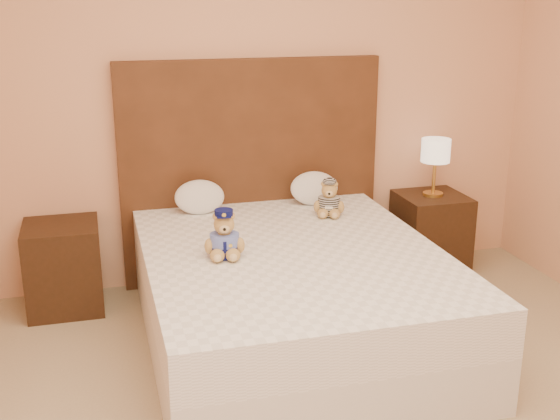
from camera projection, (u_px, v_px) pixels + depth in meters
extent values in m
cube|color=#E5A47C|center=(249.00, 81.00, 4.58)|extent=(4.00, 0.04, 2.70)
cube|color=white|center=(293.00, 317.00, 3.96)|extent=(1.60, 2.00, 0.30)
cube|color=white|center=(293.00, 271.00, 3.88)|extent=(1.60, 2.00, 0.25)
cube|color=#532E19|center=(251.00, 172.00, 4.72)|extent=(1.75, 0.08, 1.50)
cube|color=#331C10|center=(64.00, 267.00, 4.35)|extent=(0.45, 0.45, 0.55)
cube|color=#331C10|center=(430.00, 232.00, 4.98)|extent=(0.45, 0.45, 0.55)
cylinder|color=gold|center=(433.00, 194.00, 4.89)|extent=(0.14, 0.14, 0.02)
cylinder|color=gold|center=(434.00, 176.00, 4.85)|extent=(0.02, 0.02, 0.26)
cylinder|color=beige|center=(436.00, 150.00, 4.80)|extent=(0.20, 0.20, 0.16)
ellipsoid|color=white|center=(199.00, 195.00, 4.48)|extent=(0.32, 0.21, 0.23)
ellipsoid|color=white|center=(314.00, 187.00, 4.67)|extent=(0.33, 0.21, 0.23)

